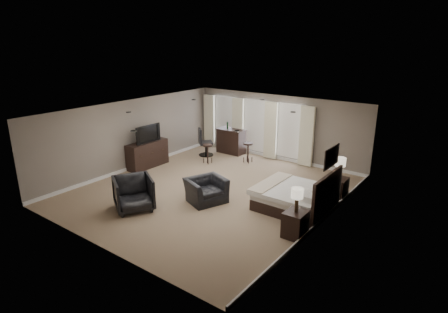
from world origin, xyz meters
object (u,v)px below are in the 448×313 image
Objects in this scene: bed at (291,187)px; lamp_near at (297,200)px; armchair_near at (206,186)px; bar_stool_right at (248,153)px; bar_counter at (231,141)px; desk_chair at (206,142)px; tv at (147,140)px; nightstand_far at (338,188)px; armchair_far at (133,192)px; dresser at (148,154)px; nightstand_near at (295,224)px; lamp_far at (340,168)px; bar_stool_left at (208,154)px.

lamp_near is (0.89, -1.45, 0.34)m from bed.
armchair_near reaches higher than bar_stool_right.
bar_counter is 1.13m from desk_chair.
tv is at bearing -135.63° from bar_stool_right.
nightstand_far is 2.97m from lamp_near.
tv reaches higher than armchair_near.
bar_counter is (-1.00, 6.18, -0.01)m from armchair_far.
desk_chair is at bearing 47.28° from armchair_far.
nightstand_far is 0.38× the size of dresser.
dresser is at bearing -167.99° from nightstand_far.
desk_chair reaches higher than nightstand_far.
tv is at bearing 111.13° from desk_chair.
bar_counter is (1.51, 3.37, 0.04)m from dresser.
bed reaches higher than desk_chair.
nightstand_near is 1.08× the size of lamp_near.
nightstand_near is 0.58× the size of tv.
armchair_far is at bearing -138.17° from tv.
lamp_far is at bearing 90.00° from nightstand_near.
dresser is 3.69m from bar_counter.
lamp_near is (0.00, 0.00, 0.64)m from nightstand_near.
bed is 1.69× the size of desk_chair.
tv is at bearing 94.68° from armchair_near.
nightstand_near is at bearing -41.56° from bar_counter.
tv is (-6.92, 1.43, 0.09)m from lamp_near.
desk_chair is (-5.13, 2.39, -0.05)m from bed.
bed is at bearing -21.01° from armchair_far.
nightstand_near is 0.62× the size of armchair_far.
lamp_far reaches higher than bed.
lamp_far is at bearing 0.00° from nightstand_far.
nightstand_near is 0.83× the size of bar_stool_right.
armchair_far is at bearing -162.57° from nightstand_near.
bed is at bearing 121.54° from nightstand_near.
armchair_near reaches higher than bar_stool_left.
armchair_near is (-3.10, -2.62, 0.16)m from nightstand_far.
lamp_far is 7.08m from tv.
nightstand_far is 5.35m from bar_stool_left.
bed is 2.48× the size of bar_stool_right.
bed is 3.23× the size of lamp_near.
nightstand_far is 0.85× the size of bar_stool_left.
armchair_near is at bearing -51.63° from bar_stool_left.
bar_stool_left is at bearing -42.94° from tv.
tv is 1.51× the size of bar_stool_left.
bar_stool_left is (-4.45, 1.67, -0.25)m from bed.
nightstand_far is at bearing 0.00° from lamp_far.
lamp_near reaches higher than bar_counter.
bed is 4.76m from bar_stool_left.
dresser is at bearing -135.63° from bar_stool_right.
bed is 1.74m from lamp_far.
nightstand_near is at bearing -170.95° from desk_chair.
nightstand_near is at bearing -90.00° from lamp_far.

